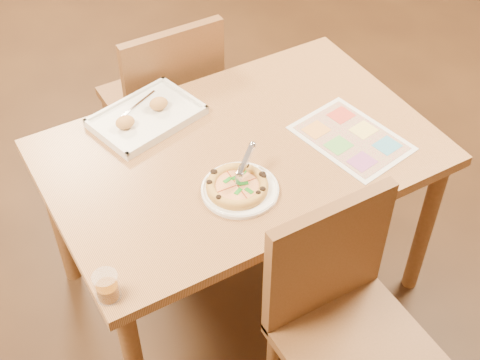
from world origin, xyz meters
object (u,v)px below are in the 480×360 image
dining_table (241,167)px  pizza_cutter (244,164)px  menu (351,138)px  plate (240,190)px  chair_far (167,92)px  pizza (237,186)px  glass_tumbler (107,288)px  chair_near (341,303)px  appetizer_tray (146,117)px

dining_table → pizza_cutter: (-0.07, -0.14, 0.16)m
menu → dining_table: bearing=157.7°
plate → pizza_cutter: (0.03, 0.03, 0.07)m
dining_table → plate: size_ratio=5.28×
chair_far → menu: bearing=115.4°
pizza_cutter → pizza: bearing=175.8°
glass_tumbler → plate: bearing=18.2°
pizza → pizza_cutter: size_ratio=1.66×
chair_near → chair_far: 1.20m
chair_near → appetizer_tray: (-0.21, 0.90, 0.17)m
dining_table → plate: (-0.10, -0.17, 0.09)m
chair_far → glass_tumbler: bearing=56.9°
pizza → glass_tumbler: glass_tumbler is taller
chair_near → pizza_cutter: chair_near is taller
pizza → menu: 0.47m
menu → appetizer_tray: bearing=142.1°
chair_far → menu: 0.84m
plate → chair_far: bearing=82.4°
pizza_cutter → appetizer_tray: (-0.14, 0.44, -0.06)m
appetizer_tray → chair_far: bearing=55.1°
chair_far → appetizer_tray: chair_far is taller
plate → pizza: size_ratio=1.24×
plate → glass_tumbler: (-0.51, -0.17, 0.03)m
pizza → appetizer_tray: 0.48m
chair_far → dining_table: bearing=90.0°
pizza_cutter → menu: pizza_cutter is taller
dining_table → menu: bearing=-22.3°
chair_far → pizza: 0.80m
appetizer_tray → dining_table: bearing=-54.3°
chair_near → pizza: chair_near is taller
plate → pizza: bearing=149.6°
glass_tumbler → appetizer_tray: bearing=57.9°
plate → appetizer_tray: 0.48m
chair_near → glass_tumbler: bearing=157.2°
dining_table → pizza: bearing=-123.1°
chair_far → pizza_cutter: bearing=84.7°
chair_far → pizza_cutter: size_ratio=3.92×
chair_near → dining_table: bearing=90.0°
chair_far → menu: (0.36, -0.75, 0.16)m
pizza_cutter → menu: bearing=-37.0°
pizza_cutter → glass_tumbler: bearing=163.3°
menu → plate: bearing=-176.3°
dining_table → glass_tumbler: (-0.62, -0.34, 0.12)m
pizza_cutter → appetizer_tray: size_ratio=0.29×
chair_far → menu: size_ratio=1.25×
plate → pizza: 0.02m
glass_tumbler → menu: glass_tumbler is taller
plate → glass_tumbler: size_ratio=2.82×
dining_table → appetizer_tray: size_ratio=3.13×
pizza_cutter → chair_near: bearing=-118.1°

